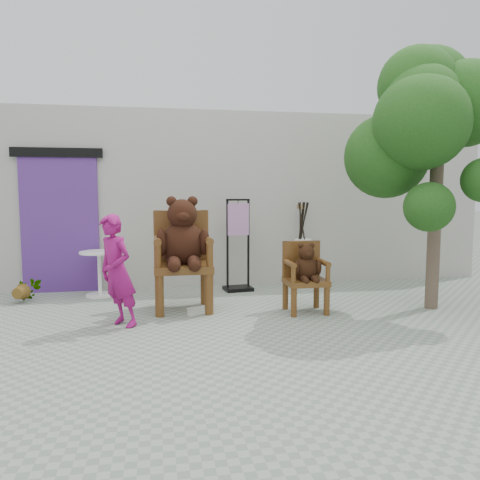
{
  "coord_description": "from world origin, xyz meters",
  "views": [
    {
      "loc": [
        -1.47,
        -5.36,
        1.63
      ],
      "look_at": [
        -0.3,
        1.12,
        0.95
      ],
      "focal_mm": 35.0,
      "sensor_mm": 36.0,
      "label": 1
    }
  ],
  "objects_px": {
    "person": "(118,272)",
    "cafe_table": "(100,268)",
    "display_stand": "(238,255)",
    "tree": "(424,117)",
    "chair_big": "(183,245)",
    "stool_bucket": "(303,249)",
    "chair_small": "(305,270)"
  },
  "relations": [
    {
      "from": "stool_bucket",
      "to": "chair_small",
      "type": "bearing_deg",
      "value": -106.67
    },
    {
      "from": "chair_big",
      "to": "cafe_table",
      "type": "bearing_deg",
      "value": 138.6
    },
    {
      "from": "chair_small",
      "to": "tree",
      "type": "bearing_deg",
      "value": -6.38
    },
    {
      "from": "person",
      "to": "tree",
      "type": "relative_size",
      "value": 0.38
    },
    {
      "from": "chair_big",
      "to": "stool_bucket",
      "type": "height_order",
      "value": "chair_big"
    },
    {
      "from": "cafe_table",
      "to": "tree",
      "type": "xyz_separation_m",
      "value": [
        4.43,
        -1.67,
        2.18
      ]
    },
    {
      "from": "person",
      "to": "display_stand",
      "type": "bearing_deg",
      "value": 92.99
    },
    {
      "from": "chair_small",
      "to": "stool_bucket",
      "type": "distance_m",
      "value": 1.78
    },
    {
      "from": "display_stand",
      "to": "tree",
      "type": "xyz_separation_m",
      "value": [
        2.22,
        -1.68,
        2.04
      ]
    },
    {
      "from": "tree",
      "to": "chair_big",
      "type": "bearing_deg",
      "value": 169.77
    },
    {
      "from": "person",
      "to": "cafe_table",
      "type": "relative_size",
      "value": 1.94
    },
    {
      "from": "chair_big",
      "to": "display_stand",
      "type": "xyz_separation_m",
      "value": [
        0.97,
        1.1,
        -0.32
      ]
    },
    {
      "from": "chair_big",
      "to": "stool_bucket",
      "type": "xyz_separation_m",
      "value": [
        2.14,
        1.3,
        -0.26
      ]
    },
    {
      "from": "display_stand",
      "to": "tree",
      "type": "relative_size",
      "value": 0.42
    },
    {
      "from": "stool_bucket",
      "to": "person",
      "type": "bearing_deg",
      "value": -145.42
    },
    {
      "from": "chair_small",
      "to": "tree",
      "type": "xyz_separation_m",
      "value": [
        1.56,
        -0.17,
        2.05
      ]
    },
    {
      "from": "tree",
      "to": "cafe_table",
      "type": "bearing_deg",
      "value": 159.38
    },
    {
      "from": "person",
      "to": "cafe_table",
      "type": "distance_m",
      "value": 1.89
    },
    {
      "from": "chair_big",
      "to": "tree",
      "type": "xyz_separation_m",
      "value": [
        3.19,
        -0.58,
        1.72
      ]
    },
    {
      "from": "cafe_table",
      "to": "tree",
      "type": "relative_size",
      "value": 0.19
    },
    {
      "from": "chair_big",
      "to": "stool_bucket",
      "type": "distance_m",
      "value": 2.52
    },
    {
      "from": "display_stand",
      "to": "person",
      "type": "bearing_deg",
      "value": -141.28
    },
    {
      "from": "cafe_table",
      "to": "stool_bucket",
      "type": "bearing_deg",
      "value": 3.59
    },
    {
      "from": "person",
      "to": "tree",
      "type": "bearing_deg",
      "value": 49.37
    },
    {
      "from": "cafe_table",
      "to": "tree",
      "type": "distance_m",
      "value": 5.21
    },
    {
      "from": "chair_big",
      "to": "cafe_table",
      "type": "distance_m",
      "value": 1.71
    },
    {
      "from": "display_stand",
      "to": "stool_bucket",
      "type": "distance_m",
      "value": 1.19
    },
    {
      "from": "display_stand",
      "to": "stool_bucket",
      "type": "xyz_separation_m",
      "value": [
        1.17,
        0.2,
        0.06
      ]
    },
    {
      "from": "chair_big",
      "to": "tree",
      "type": "distance_m",
      "value": 3.67
    },
    {
      "from": "chair_big",
      "to": "chair_small",
      "type": "distance_m",
      "value": 1.71
    },
    {
      "from": "chair_small",
      "to": "cafe_table",
      "type": "bearing_deg",
      "value": 152.51
    },
    {
      "from": "chair_big",
      "to": "chair_small",
      "type": "height_order",
      "value": "chair_big"
    }
  ]
}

